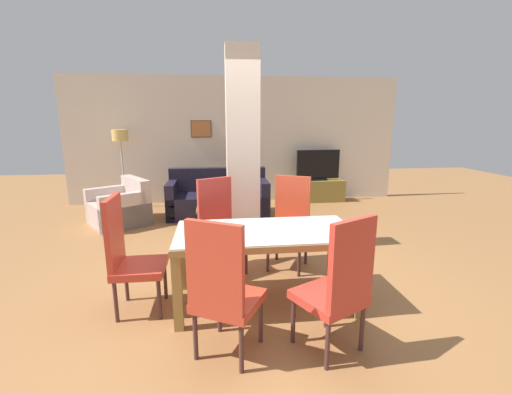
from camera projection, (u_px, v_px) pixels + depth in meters
The scene contains 16 objects.
ground_plane at pixel (265, 301), 3.44m from camera, with size 18.00×18.00×0.00m, color #956439.
back_wall at pixel (236, 140), 7.49m from camera, with size 7.20×0.09×2.70m.
divider_pillar at pixel (243, 154), 4.50m from camera, with size 0.43×0.32×2.70m.
dining_table at pixel (266, 245), 3.31m from camera, with size 1.72×0.85×0.75m.
dining_chair_near_right at pixel (338, 285), 2.56m from camera, with size 0.62×0.62×1.12m.
dining_chair_head_left at pixel (129, 253), 3.17m from camera, with size 0.46×0.46×1.12m.
dining_chair_far_right at pixel (290, 221), 4.19m from camera, with size 0.62×0.62×1.12m.
dining_chair_near_left at pixel (223, 288), 2.50m from camera, with size 0.63×0.63×1.12m.
dining_chair_far_left at pixel (220, 224), 4.06m from camera, with size 0.62×0.62×1.12m.
sofa at pixel (218, 200), 6.54m from camera, with size 1.87×0.86×0.87m.
armchair at pixel (121, 208), 5.97m from camera, with size 1.22×1.24×0.79m.
coffee_table at pixel (220, 218), 5.64m from camera, with size 0.76×0.59×0.41m.
bottle at pixel (216, 198), 5.69m from camera, with size 0.08×0.08×0.29m.
tv_stand at pixel (317, 191), 7.67m from camera, with size 1.19×0.40×0.48m.
tv_screen at pixel (318, 165), 7.54m from camera, with size 0.98×0.24×0.67m.
floor_lamp at pixel (121, 143), 6.86m from camera, with size 0.31×0.31×1.60m.
Camera 1 is at (-0.46, -3.09, 1.78)m, focal length 24.00 mm.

